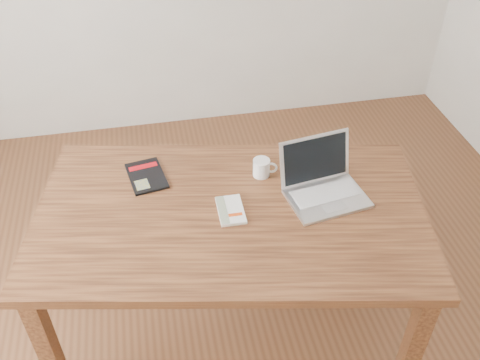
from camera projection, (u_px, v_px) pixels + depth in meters
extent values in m
plane|color=brown|center=(218.00, 359.00, 2.44)|extent=(4.00, 4.00, 0.00)
cube|color=brown|center=(231.00, 214.00, 2.12)|extent=(1.68, 1.16, 0.04)
cube|color=brown|center=(49.00, 352.00, 2.07)|extent=(0.08, 0.08, 0.71)
cube|color=brown|center=(412.00, 350.00, 2.07)|extent=(0.08, 0.08, 0.71)
cube|color=brown|center=(90.00, 218.00, 2.64)|extent=(0.08, 0.08, 0.71)
cube|color=brown|center=(374.00, 217.00, 2.65)|extent=(0.08, 0.08, 0.71)
cube|color=silver|center=(231.00, 210.00, 2.10)|extent=(0.10, 0.17, 0.01)
cube|color=white|center=(231.00, 210.00, 2.10)|extent=(0.10, 0.16, 0.01)
cube|color=gray|center=(222.00, 210.00, 2.09)|extent=(0.04, 0.16, 0.00)
cube|color=#D4420E|center=(235.00, 215.00, 2.07)|extent=(0.05, 0.02, 0.00)
cube|color=black|center=(147.00, 176.00, 2.26)|extent=(0.18, 0.24, 0.01)
cube|color=red|center=(143.00, 167.00, 2.30)|extent=(0.13, 0.05, 0.00)
cube|color=gray|center=(142.00, 184.00, 2.21)|extent=(0.06, 0.07, 0.00)
cube|color=silver|center=(327.00, 199.00, 2.15)|extent=(0.34, 0.26, 0.01)
cube|color=silver|center=(325.00, 193.00, 2.16)|extent=(0.28, 0.15, 0.00)
cube|color=#BCBCC1|center=(335.00, 207.00, 2.10)|extent=(0.10, 0.06, 0.00)
cube|color=silver|center=(315.00, 159.00, 2.18)|extent=(0.31, 0.11, 0.20)
cube|color=black|center=(315.00, 159.00, 2.17)|extent=(0.28, 0.09, 0.18)
cylinder|color=white|center=(261.00, 168.00, 2.25)|extent=(0.07, 0.07, 0.08)
cylinder|color=black|center=(262.00, 161.00, 2.23)|extent=(0.06, 0.06, 0.01)
torus|color=white|center=(271.00, 168.00, 2.25)|extent=(0.05, 0.02, 0.05)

